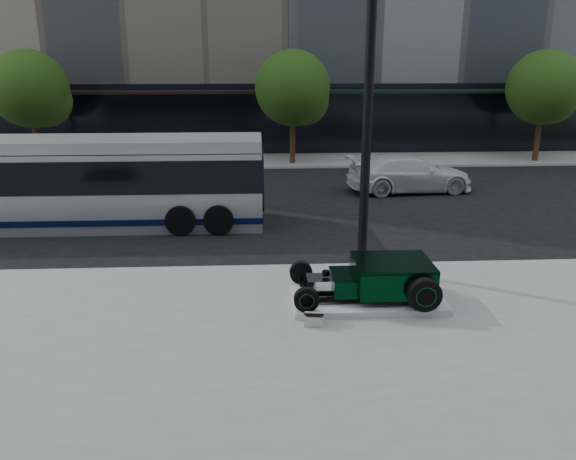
{
  "coord_description": "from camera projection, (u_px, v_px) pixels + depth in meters",
  "views": [
    {
      "loc": [
        -0.76,
        -16.04,
        5.45
      ],
      "look_at": [
        -0.04,
        -2.37,
        1.2
      ],
      "focal_mm": 35.0,
      "sensor_mm": 36.0,
      "label": 1
    }
  ],
  "objects": [
    {
      "name": "sidewalk_far",
      "position": [
        273.0,
        161.0,
        30.29
      ],
      "size": [
        70.0,
        4.0,
        0.12
      ],
      "primitive_type": "cube",
      "color": "gray",
      "rests_on": "ground"
    },
    {
      "name": "lamppost",
      "position": [
        367.0,
        129.0,
        13.77
      ],
      "size": [
        0.43,
        0.43,
        7.83
      ],
      "color": "black",
      "rests_on": "sidewalk_near"
    },
    {
      "name": "info_plaque",
      "position": [
        314.0,
        319.0,
        11.62
      ],
      "size": [
        0.44,
        0.35,
        0.31
      ],
      "color": "silver",
      "rests_on": "sidewalk_near"
    },
    {
      "name": "display_plinth",
      "position": [
        367.0,
        298.0,
        12.75
      ],
      "size": [
        3.4,
        1.8,
        0.15
      ],
      "primitive_type": "cube",
      "color": "silver",
      "rests_on": "sidewalk_near"
    },
    {
      "name": "white_sedan",
      "position": [
        410.0,
        174.0,
        23.44
      ],
      "size": [
        5.36,
        2.55,
        1.51
      ],
      "primitive_type": "imported",
      "rotation": [
        0.0,
        0.0,
        1.66
      ],
      "color": "silver",
      "rests_on": "ground"
    },
    {
      "name": "hot_rod",
      "position": [
        383.0,
        277.0,
        12.61
      ],
      "size": [
        3.22,
        2.0,
        0.81
      ],
      "color": "black",
      "rests_on": "display_plinth"
    },
    {
      "name": "transit_bus",
      "position": [
        81.0,
        182.0,
        18.49
      ],
      "size": [
        12.12,
        2.88,
        2.92
      ],
      "color": "#AFB3B9",
      "rests_on": "ground"
    },
    {
      "name": "street_trees",
      "position": [
        295.0,
        91.0,
        28.36
      ],
      "size": [
        29.8,
        3.8,
        5.7
      ],
      "color": "black",
      "rests_on": "sidewalk_far"
    },
    {
      "name": "ground",
      "position": [
        285.0,
        245.0,
        16.95
      ],
      "size": [
        120.0,
        120.0,
        0.0
      ],
      "primitive_type": "plane",
      "color": "black",
      "rests_on": "ground"
    }
  ]
}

